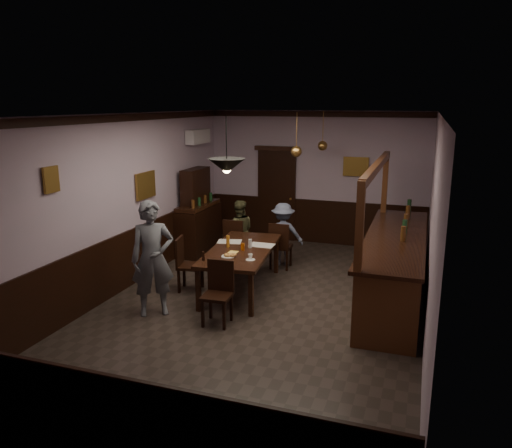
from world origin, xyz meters
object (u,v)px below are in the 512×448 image
at_px(dining_table, 241,252).
at_px(coffee_cup, 250,256).
at_px(soda_can, 243,247).
at_px(pendant_iron, 227,166).
at_px(pendant_brass_mid, 296,152).
at_px(bar_counter, 395,265).
at_px(person_seated_right, 283,234).
at_px(chair_side, 186,262).
at_px(chair_far_left, 235,240).
at_px(chair_far_right, 280,244).
at_px(person_standing, 153,259).
at_px(person_seated_left, 239,231).
at_px(sideboard, 198,219).
at_px(pendant_brass_far, 322,146).
at_px(chair_near, 219,289).

bearing_deg(dining_table, coffee_cup, -55.66).
xyz_separation_m(coffee_cup, soda_can, (-0.29, 0.43, 0.01)).
bearing_deg(pendant_iron, pendant_brass_mid, 75.22).
distance_m(bar_counter, pendant_brass_mid, 2.67).
distance_m(person_seated_right, pendant_brass_mid, 1.74).
relative_size(chair_side, bar_counter, 0.23).
bearing_deg(chair_far_left, chair_far_right, -174.36).
bearing_deg(chair_far_left, coffee_cup, 118.01).
bearing_deg(person_standing, pendant_brass_mid, 25.14).
height_order(pendant_iron, pendant_brass_mid, same).
relative_size(person_standing, person_seated_left, 1.39).
distance_m(soda_can, sideboard, 2.63).
xyz_separation_m(bar_counter, pendant_brass_far, (-1.69, 2.16, 1.73)).
distance_m(person_seated_right, sideboard, 2.00).
height_order(person_seated_right, pendant_iron, pendant_iron).
height_order(coffee_cup, pendant_brass_mid, pendant_brass_mid).
relative_size(chair_far_left, pendant_brass_mid, 1.17).
relative_size(person_standing, pendant_brass_far, 2.18).
xyz_separation_m(chair_far_right, pendant_iron, (-0.23, -2.11, 1.75)).
bearing_deg(dining_table, person_seated_left, 112.08).
height_order(chair_far_right, coffee_cup, chair_far_right).
bearing_deg(bar_counter, dining_table, -169.43).
xyz_separation_m(chair_far_right, person_standing, (-1.23, -2.66, 0.38)).
xyz_separation_m(person_seated_left, coffee_cup, (0.95, -2.00, 0.16)).
xyz_separation_m(person_seated_left, pendant_brass_mid, (1.23, -0.26, 1.66)).
bearing_deg(person_standing, person_seated_right, 33.50).
distance_m(coffee_cup, pendant_brass_far, 3.51).
xyz_separation_m(person_standing, bar_counter, (3.43, 1.82, -0.31)).
bearing_deg(coffee_cup, person_seated_left, 109.56).
bearing_deg(person_standing, chair_side, 54.95).
relative_size(chair_far_right, pendant_iron, 1.09).
distance_m(soda_can, pendant_brass_mid, 2.07).
relative_size(dining_table, chair_side, 2.44).
distance_m(chair_far_left, coffee_cup, 1.98).
xyz_separation_m(dining_table, chair_far_right, (0.31, 1.31, -0.18)).
height_order(person_seated_left, sideboard, sideboard).
relative_size(dining_table, person_seated_left, 1.80).
relative_size(sideboard, pendant_brass_mid, 2.24).
relative_size(person_seated_right, coffee_cup, 15.69).
distance_m(dining_table, sideboard, 2.53).
bearing_deg(pendant_brass_far, pendant_brass_mid, -98.19).
xyz_separation_m(chair_far_right, bar_counter, (2.20, -0.84, 0.07)).
bearing_deg(person_seated_left, bar_counter, 140.03).
bearing_deg(chair_far_left, pendant_iron, 107.97).
xyz_separation_m(chair_near, pendant_iron, (-0.06, 0.52, 1.75)).
bearing_deg(chair_far_left, sideboard, -31.04).
xyz_separation_m(pendant_brass_mid, pendant_brass_far, (0.20, 1.39, 0.00)).
height_order(chair_side, person_seated_left, person_seated_left).
xyz_separation_m(sideboard, bar_counter, (4.20, -1.41, -0.15)).
xyz_separation_m(chair_far_left, soda_can, (0.65, -1.30, 0.29)).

